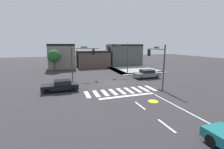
% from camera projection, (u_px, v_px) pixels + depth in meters
% --- Properties ---
extents(ground_plane, '(120.00, 120.00, 0.00)m').
position_uv_depth(ground_plane, '(110.00, 83.00, 23.83)').
color(ground_plane, '#302D30').
extents(crosswalk_near, '(9.18, 2.64, 0.01)m').
position_uv_depth(crosswalk_near, '(121.00, 91.00, 19.63)').
color(crosswalk_near, silver).
rests_on(crosswalk_near, ground_plane).
extents(lane_markings, '(6.80, 20.25, 0.01)m').
position_uv_depth(lane_markings, '(166.00, 115.00, 12.97)').
color(lane_markings, white).
rests_on(lane_markings, ground_plane).
extents(bike_detector_marking, '(1.07, 1.07, 0.01)m').
position_uv_depth(bike_detector_marking, '(153.00, 101.00, 16.11)').
color(bike_detector_marking, yellow).
rests_on(bike_detector_marking, ground_plane).
extents(curb_corner_northeast, '(10.00, 10.60, 0.15)m').
position_uv_depth(curb_corner_northeast, '(133.00, 70.00, 35.21)').
color(curb_corner_northeast, '#9E998E').
rests_on(curb_corner_northeast, ground_plane).
extents(storefront_row, '(24.69, 6.53, 6.04)m').
position_uv_depth(storefront_row, '(98.00, 56.00, 41.89)').
color(storefront_row, gray).
rests_on(storefront_row, ground_plane).
extents(traffic_signal_southeast, '(0.32, 4.15, 5.85)m').
position_uv_depth(traffic_signal_southeast, '(157.00, 59.00, 20.76)').
color(traffic_signal_southeast, '#383A3D').
rests_on(traffic_signal_southeast, ground_plane).
extents(traffic_signal_northeast, '(4.64, 0.32, 6.12)m').
position_uv_depth(traffic_signal_northeast, '(120.00, 54.00, 29.82)').
color(traffic_signal_northeast, '#383A3D').
rests_on(traffic_signal_northeast, ground_plane).
extents(traffic_signal_northwest, '(4.92, 0.32, 5.64)m').
position_uv_depth(traffic_signal_northwest, '(82.00, 56.00, 26.58)').
color(traffic_signal_northwest, '#383A3D').
rests_on(traffic_signal_northwest, ground_plane).
extents(car_gray, '(4.56, 1.92, 1.49)m').
position_uv_depth(car_gray, '(147.00, 74.00, 27.26)').
color(car_gray, slate).
rests_on(car_gray, ground_plane).
extents(car_black, '(4.44, 1.79, 1.42)m').
position_uv_depth(car_black, '(61.00, 86.00, 19.52)').
color(car_black, black).
rests_on(car_black, ground_plane).
extents(roadside_tree, '(2.79, 2.79, 4.79)m').
position_uv_depth(roadside_tree, '(54.00, 56.00, 33.58)').
color(roadside_tree, '#4C3823').
rests_on(roadside_tree, ground_plane).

